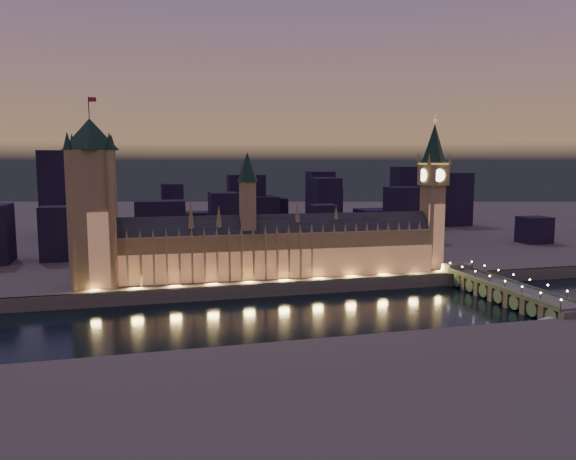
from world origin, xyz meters
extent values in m
plane|color=black|center=(0.00, 0.00, 0.00)|extent=(2000.00, 2000.00, 0.00)
cube|color=#4E4532|center=(0.00, 520.00, 4.00)|extent=(2000.00, 960.00, 8.00)
cube|color=#4B5544|center=(0.00, 41.00, 4.00)|extent=(2000.00, 2.50, 8.00)
cube|color=olive|center=(0.97, 62.00, 22.00)|extent=(200.54, 26.48, 28.00)
cube|color=tan|center=(0.97, 51.75, 17.00)|extent=(200.00, 0.50, 18.00)
cube|color=black|center=(0.97, 62.00, 39.00)|extent=(200.42, 22.75, 16.26)
cube|color=olive|center=(-19.03, 62.00, 52.00)|extent=(9.00, 9.00, 32.00)
cone|color=#12301E|center=(-19.03, 62.00, 77.00)|extent=(13.00, 13.00, 18.00)
cube|color=olive|center=(-99.03, 51.40, 22.00)|extent=(1.20, 1.20, 28.00)
cone|color=olive|center=(-99.03, 52.00, 39.00)|extent=(2.00, 2.00, 6.00)
cube|color=olive|center=(-91.63, 51.40, 22.00)|extent=(1.20, 1.20, 28.00)
cone|color=olive|center=(-91.63, 52.00, 39.00)|extent=(2.00, 2.00, 6.00)
cube|color=olive|center=(-84.22, 51.40, 22.00)|extent=(1.20, 1.20, 28.00)
cone|color=olive|center=(-84.22, 52.00, 39.00)|extent=(2.00, 2.00, 6.00)
cube|color=olive|center=(-76.81, 51.40, 22.00)|extent=(1.20, 1.20, 28.00)
cone|color=olive|center=(-76.81, 52.00, 39.00)|extent=(2.00, 2.00, 6.00)
cube|color=olive|center=(-69.40, 51.40, 22.00)|extent=(1.20, 1.20, 28.00)
cone|color=olive|center=(-69.40, 52.00, 39.00)|extent=(2.00, 2.00, 6.00)
cube|color=olive|center=(-62.00, 51.40, 22.00)|extent=(1.20, 1.20, 28.00)
cone|color=olive|center=(-62.00, 52.00, 39.00)|extent=(2.00, 2.00, 6.00)
cube|color=olive|center=(-54.59, 51.40, 22.00)|extent=(1.20, 1.20, 28.00)
cone|color=olive|center=(-54.59, 52.00, 39.00)|extent=(2.00, 2.00, 6.00)
cube|color=olive|center=(-47.18, 51.40, 22.00)|extent=(1.20, 1.20, 28.00)
cone|color=olive|center=(-47.18, 52.00, 39.00)|extent=(2.00, 2.00, 6.00)
cube|color=olive|center=(-39.77, 51.40, 22.00)|extent=(1.20, 1.20, 28.00)
cone|color=olive|center=(-39.77, 52.00, 39.00)|extent=(2.00, 2.00, 6.00)
cube|color=olive|center=(-32.37, 51.40, 22.00)|extent=(1.20, 1.20, 28.00)
cone|color=olive|center=(-32.37, 52.00, 39.00)|extent=(2.00, 2.00, 6.00)
cube|color=olive|center=(-24.96, 51.40, 22.00)|extent=(1.20, 1.20, 28.00)
cone|color=olive|center=(-24.96, 52.00, 39.00)|extent=(2.00, 2.00, 6.00)
cube|color=olive|center=(-17.55, 51.40, 22.00)|extent=(1.20, 1.20, 28.00)
cone|color=olive|center=(-17.55, 52.00, 39.00)|extent=(2.00, 2.00, 6.00)
cube|color=olive|center=(-10.14, 51.40, 22.00)|extent=(1.20, 1.20, 28.00)
cone|color=olive|center=(-10.14, 52.00, 39.00)|extent=(2.00, 2.00, 6.00)
cube|color=olive|center=(-2.74, 51.40, 22.00)|extent=(1.20, 1.20, 28.00)
cone|color=olive|center=(-2.74, 52.00, 39.00)|extent=(2.00, 2.00, 6.00)
cube|color=olive|center=(4.67, 51.40, 22.00)|extent=(1.20, 1.20, 28.00)
cone|color=olive|center=(4.67, 52.00, 39.00)|extent=(2.00, 2.00, 6.00)
cube|color=olive|center=(12.08, 51.40, 22.00)|extent=(1.20, 1.20, 28.00)
cone|color=olive|center=(12.08, 52.00, 39.00)|extent=(2.00, 2.00, 6.00)
cube|color=olive|center=(19.49, 51.40, 22.00)|extent=(1.20, 1.20, 28.00)
cone|color=olive|center=(19.49, 52.00, 39.00)|extent=(2.00, 2.00, 6.00)
cube|color=olive|center=(26.89, 51.40, 22.00)|extent=(1.20, 1.20, 28.00)
cone|color=olive|center=(26.89, 52.00, 39.00)|extent=(2.00, 2.00, 6.00)
cube|color=olive|center=(34.30, 51.40, 22.00)|extent=(1.20, 1.20, 28.00)
cone|color=olive|center=(34.30, 52.00, 39.00)|extent=(2.00, 2.00, 6.00)
cube|color=olive|center=(41.71, 51.40, 22.00)|extent=(1.20, 1.20, 28.00)
cone|color=olive|center=(41.71, 52.00, 39.00)|extent=(2.00, 2.00, 6.00)
cube|color=olive|center=(49.12, 51.40, 22.00)|extent=(1.20, 1.20, 28.00)
cone|color=olive|center=(49.12, 52.00, 39.00)|extent=(2.00, 2.00, 6.00)
cube|color=olive|center=(56.52, 51.40, 22.00)|extent=(1.20, 1.20, 28.00)
cone|color=olive|center=(56.52, 52.00, 39.00)|extent=(2.00, 2.00, 6.00)
cube|color=olive|center=(63.93, 51.40, 22.00)|extent=(1.20, 1.20, 28.00)
cone|color=olive|center=(63.93, 52.00, 39.00)|extent=(2.00, 2.00, 6.00)
cube|color=olive|center=(71.34, 51.40, 22.00)|extent=(1.20, 1.20, 28.00)
cone|color=olive|center=(71.34, 52.00, 39.00)|extent=(2.00, 2.00, 6.00)
cube|color=olive|center=(78.74, 51.40, 22.00)|extent=(1.20, 1.20, 28.00)
cone|color=olive|center=(78.74, 52.00, 39.00)|extent=(2.00, 2.00, 6.00)
cube|color=olive|center=(86.15, 51.40, 22.00)|extent=(1.20, 1.20, 28.00)
cone|color=olive|center=(86.15, 52.00, 39.00)|extent=(2.00, 2.00, 6.00)
cube|color=olive|center=(93.56, 51.40, 22.00)|extent=(1.20, 1.20, 28.00)
cone|color=olive|center=(93.56, 52.00, 39.00)|extent=(2.00, 2.00, 6.00)
cube|color=olive|center=(100.97, 51.40, 22.00)|extent=(1.20, 1.20, 28.00)
cone|color=olive|center=(100.97, 52.00, 39.00)|extent=(2.00, 2.00, 6.00)
cone|color=olive|center=(-54.03, 62.00, 49.00)|extent=(4.40, 4.40, 18.00)
cone|color=olive|center=(-37.03, 62.00, 47.00)|extent=(4.40, 4.40, 14.00)
cone|color=olive|center=(12.97, 62.00, 48.00)|extent=(4.40, 4.40, 16.00)
cone|color=olive|center=(38.97, 62.00, 46.00)|extent=(4.40, 4.40, 12.00)
cube|color=olive|center=(-110.00, 62.00, 47.42)|extent=(24.74, 24.74, 78.83)
cube|color=tan|center=(-110.00, 50.80, 30.00)|extent=(22.00, 0.50, 44.00)
cone|color=#12301E|center=(-110.00, 62.00, 95.83)|extent=(31.68, 31.68, 18.00)
cylinder|color=black|center=(-110.00, 62.00, 110.83)|extent=(0.50, 0.50, 12.00)
cube|color=#B7172C|center=(-107.80, 62.00, 115.33)|extent=(4.00, 0.15, 2.50)
cylinder|color=olive|center=(-121.00, 51.00, 47.42)|extent=(4.40, 4.40, 78.83)
cone|color=#12301E|center=(-121.00, 51.00, 91.83)|extent=(5.20, 5.20, 10.00)
cylinder|color=olive|center=(-121.00, 73.00, 47.42)|extent=(4.40, 4.40, 78.83)
cone|color=#12301E|center=(-121.00, 73.00, 91.83)|extent=(5.20, 5.20, 10.00)
cylinder|color=olive|center=(-99.00, 51.00, 47.42)|extent=(4.40, 4.40, 78.83)
cone|color=#12301E|center=(-99.00, 51.00, 91.83)|extent=(5.20, 5.20, 10.00)
cylinder|color=olive|center=(-99.00, 73.00, 47.42)|extent=(4.40, 4.40, 78.83)
cone|color=#12301E|center=(-99.00, 73.00, 91.83)|extent=(5.20, 5.20, 10.00)
cube|color=olive|center=(108.00, 62.00, 36.14)|extent=(13.79, 13.79, 56.27)
cube|color=tan|center=(108.00, 55.80, 30.00)|extent=(12.00, 0.50, 44.00)
cube|color=olive|center=(108.00, 62.00, 71.21)|extent=(15.00, 15.00, 13.88)
cube|color=#F2C64C|center=(108.00, 62.00, 78.75)|extent=(15.75, 15.75, 1.20)
cone|color=#12301E|center=(108.00, 62.00, 92.35)|extent=(18.00, 18.00, 26.00)
sphere|color=#F2C64C|center=(108.00, 62.00, 106.85)|extent=(2.80, 2.80, 2.80)
cylinder|color=#F2C64C|center=(108.00, 62.00, 109.35)|extent=(0.40, 0.40, 5.00)
cylinder|color=#FFF2BF|center=(108.00, 54.25, 71.21)|extent=(8.40, 0.50, 8.40)
cylinder|color=#FFF2BF|center=(108.00, 69.75, 71.21)|extent=(8.40, 0.50, 8.40)
cylinder|color=#FFF2BF|center=(100.25, 62.00, 71.21)|extent=(0.50, 8.40, 8.40)
cylinder|color=#FFF2BF|center=(115.75, 62.00, 71.21)|extent=(0.50, 8.40, 8.40)
cone|color=olive|center=(100.50, 54.50, 82.15)|extent=(2.60, 2.60, 8.00)
cone|color=olive|center=(100.50, 69.50, 82.15)|extent=(2.60, 2.60, 8.00)
cone|color=olive|center=(115.50, 54.50, 82.15)|extent=(2.60, 2.60, 8.00)
cone|color=olive|center=(115.50, 69.50, 82.15)|extent=(2.60, 2.60, 8.00)
cube|color=#4B5544|center=(117.74, -10.00, 9.50)|extent=(16.66, 100.00, 1.60)
cube|color=#446A44|center=(109.81, -10.00, 10.90)|extent=(0.80, 100.00, 1.60)
cube|color=#446A44|center=(125.67, -10.00, 10.90)|extent=(0.80, 100.00, 1.60)
cube|color=#4B5544|center=(117.74, 45.00, 8.75)|extent=(16.66, 12.00, 9.50)
cube|color=#4B5544|center=(117.74, -60.00, 4.35)|extent=(15.00, 4.00, 9.50)
cylinder|color=black|center=(109.81, -60.00, 12.70)|extent=(0.30, 0.30, 4.40)
sphere|color=#FFD88C|center=(109.81, -60.00, 15.00)|extent=(1.00, 1.00, 1.00)
cube|color=#4B5544|center=(117.74, -45.71, 4.35)|extent=(15.00, 4.00, 9.50)
cylinder|color=black|center=(109.81, -45.71, 12.70)|extent=(0.30, 0.30, 4.40)
sphere|color=#FFD88C|center=(109.81, -45.71, 15.00)|extent=(1.00, 1.00, 1.00)
cylinder|color=black|center=(125.67, -45.71, 12.70)|extent=(0.30, 0.30, 4.40)
sphere|color=#FFD88C|center=(125.67, -45.71, 15.00)|extent=(1.00, 1.00, 1.00)
cube|color=#4B5544|center=(117.74, -31.43, 4.35)|extent=(15.00, 4.00, 9.50)
cylinder|color=black|center=(109.81, -31.43, 12.70)|extent=(0.30, 0.30, 4.40)
sphere|color=#FFD88C|center=(109.81, -31.43, 15.00)|extent=(1.00, 1.00, 1.00)
cylinder|color=black|center=(125.67, -31.43, 12.70)|extent=(0.30, 0.30, 4.40)
sphere|color=#FFD88C|center=(125.67, -31.43, 15.00)|extent=(1.00, 1.00, 1.00)
cube|color=#4B5544|center=(117.74, -17.14, 4.35)|extent=(15.00, 4.00, 9.50)
cylinder|color=black|center=(109.81, -17.14, 12.70)|extent=(0.30, 0.30, 4.40)
sphere|color=#FFD88C|center=(109.81, -17.14, 15.00)|extent=(1.00, 1.00, 1.00)
cylinder|color=black|center=(125.67, -17.14, 12.70)|extent=(0.30, 0.30, 4.40)
sphere|color=#FFD88C|center=(125.67, -17.14, 15.00)|extent=(1.00, 1.00, 1.00)
cube|color=#4B5544|center=(117.74, -2.86, 4.35)|extent=(15.00, 4.00, 9.50)
cylinder|color=black|center=(109.81, -2.86, 12.70)|extent=(0.30, 0.30, 4.40)
sphere|color=#FFD88C|center=(109.81, -2.86, 15.00)|extent=(1.00, 1.00, 1.00)
cylinder|color=black|center=(125.67, -2.86, 12.70)|extent=(0.30, 0.30, 4.40)
sphere|color=#FFD88C|center=(125.67, -2.86, 15.00)|extent=(1.00, 1.00, 1.00)
cube|color=#4B5544|center=(117.74, 11.43, 4.35)|extent=(15.00, 4.00, 9.50)
cylinder|color=black|center=(109.81, 11.43, 12.70)|extent=(0.30, 0.30, 4.40)
sphere|color=#FFD88C|center=(109.81, 11.43, 15.00)|extent=(1.00, 1.00, 1.00)
cylinder|color=black|center=(125.67, 11.43, 12.70)|extent=(0.30, 0.30, 4.40)
sphere|color=#FFD88C|center=(125.67, 11.43, 15.00)|extent=(1.00, 1.00, 1.00)
cube|color=#4B5544|center=(117.74, 25.71, 4.35)|extent=(15.00, 4.00, 9.50)
cylinder|color=black|center=(109.81, 25.71, 12.70)|extent=(0.30, 0.30, 4.40)
sphere|color=#FFD88C|center=(109.81, 25.71, 15.00)|extent=(1.00, 1.00, 1.00)
cylinder|color=black|center=(125.67, 25.71, 12.70)|extent=(0.30, 0.30, 4.40)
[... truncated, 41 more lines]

